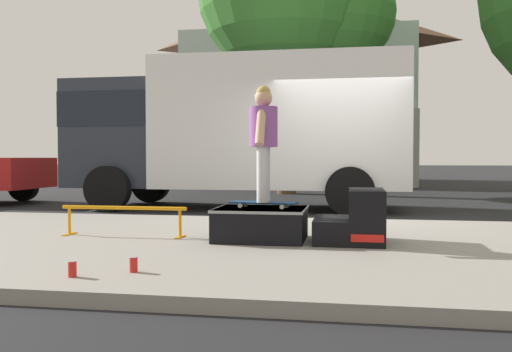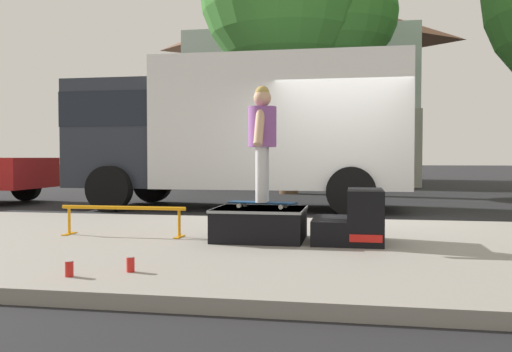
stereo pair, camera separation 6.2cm
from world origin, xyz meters
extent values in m
plane|color=black|center=(0.00, 0.00, 0.00)|extent=(140.00, 140.00, 0.00)
cube|color=gray|center=(0.00, -3.00, 0.06)|extent=(50.00, 5.00, 0.12)
cube|color=black|center=(-0.85, -2.89, 0.30)|extent=(1.01, 0.84, 0.37)
cube|color=gray|center=(-0.85, -2.89, 0.47)|extent=(1.03, 0.86, 0.03)
cube|color=black|center=(-0.05, -2.89, 0.25)|extent=(0.38, 0.82, 0.27)
cube|color=black|center=(0.33, -2.89, 0.42)|extent=(0.38, 0.82, 0.59)
cube|color=red|center=(0.33, -3.30, 0.23)|extent=(0.34, 0.01, 0.08)
cylinder|color=orange|center=(-2.53, -2.86, 0.46)|extent=(1.57, 0.04, 0.04)
cylinder|color=orange|center=(-3.23, -2.86, 0.29)|extent=(0.04, 0.04, 0.34)
cube|color=orange|center=(-3.23, -2.86, 0.13)|extent=(0.06, 0.28, 0.01)
cylinder|color=orange|center=(-1.82, -2.86, 0.29)|extent=(0.04, 0.04, 0.34)
cube|color=orange|center=(-1.82, -2.86, 0.13)|extent=(0.06, 0.28, 0.01)
cube|color=navy|center=(-0.82, -2.89, 0.55)|extent=(0.80, 0.33, 0.02)
cylinder|color=silver|center=(-0.56, -2.84, 0.51)|extent=(0.06, 0.04, 0.05)
cylinder|color=silver|center=(-0.59, -3.02, 0.51)|extent=(0.06, 0.04, 0.05)
cylinder|color=silver|center=(-1.05, -2.76, 0.51)|extent=(0.06, 0.04, 0.05)
cylinder|color=silver|center=(-1.08, -2.93, 0.51)|extent=(0.06, 0.04, 0.05)
cylinder|color=silver|center=(-0.82, -2.81, 0.87)|extent=(0.13, 0.13, 0.63)
cylinder|color=silver|center=(-0.82, -2.97, 0.87)|extent=(0.13, 0.13, 0.63)
cylinder|color=#8C4C99|center=(-0.82, -2.89, 1.41)|extent=(0.32, 0.32, 0.45)
cylinder|color=tan|center=(-0.82, -2.69, 1.40)|extent=(0.10, 0.28, 0.43)
cylinder|color=tan|center=(-0.82, -3.09, 1.40)|extent=(0.10, 0.28, 0.43)
sphere|color=tan|center=(-0.82, -2.89, 1.74)|extent=(0.20, 0.20, 0.20)
sphere|color=tan|center=(-0.82, -2.89, 1.79)|extent=(0.16, 0.16, 0.16)
cylinder|color=red|center=(-1.60, -4.81, 0.18)|extent=(0.07, 0.07, 0.12)
cylinder|color=silver|center=(-1.60, -4.81, 0.24)|extent=(0.06, 0.06, 0.00)
cylinder|color=red|center=(-2.00, -5.06, 0.18)|extent=(0.07, 0.07, 0.12)
cylinder|color=silver|center=(-2.00, -5.06, 0.24)|extent=(0.06, 0.06, 0.00)
cube|color=white|center=(-1.24, 2.20, 1.75)|extent=(5.00, 2.35, 2.60)
cube|color=#282D38|center=(-4.69, 2.20, 1.55)|extent=(1.90, 2.16, 2.20)
cube|color=black|center=(-4.69, 2.20, 2.03)|extent=(1.92, 2.19, 0.70)
cylinder|color=black|center=(-4.54, 1.03, 0.45)|extent=(0.90, 0.28, 0.90)
cylinder|color=black|center=(-4.54, 3.38, 0.45)|extent=(0.90, 0.28, 0.90)
cylinder|color=black|center=(0.15, 1.02, 0.45)|extent=(0.90, 0.28, 0.90)
cylinder|color=black|center=(0.15, 3.38, 0.45)|extent=(0.90, 0.28, 0.90)
cylinder|color=black|center=(-7.79, 3.26, 0.36)|extent=(0.72, 0.24, 0.72)
cylinder|color=brown|center=(-1.69, 6.96, 2.10)|extent=(0.56, 0.56, 4.20)
sphere|color=#387A2D|center=(-0.26, 6.96, 5.24)|extent=(3.38, 3.38, 3.38)
cube|color=silver|center=(-1.94, 15.19, 3.00)|extent=(9.00, 7.50, 6.00)
cube|color=#B2ADA3|center=(-1.94, 11.19, 1.40)|extent=(9.00, 0.50, 2.80)
pyramid|color=brown|center=(-1.94, 15.19, 7.20)|extent=(9.54, 7.95, 2.40)
camera|label=1|loc=(0.15, -9.03, 1.06)|focal=38.37mm
camera|label=2|loc=(0.22, -9.02, 1.06)|focal=38.37mm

